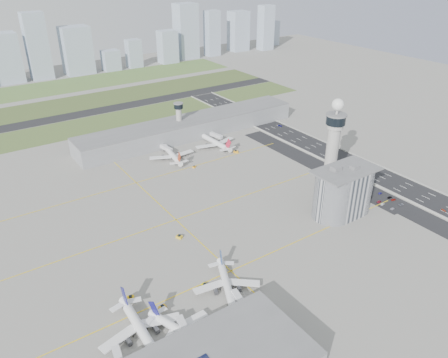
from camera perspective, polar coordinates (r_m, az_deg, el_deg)
ground at (r=273.93m, az=4.15°, el=-5.59°), size 1000.00×1000.00×0.00m
grass_strip_0 at (r=447.40m, az=-16.18°, el=6.95°), size 480.00×50.00×0.08m
grass_strip_1 at (r=515.93m, az=-19.03°, el=9.24°), size 480.00×60.00×0.08m
grass_strip_2 at (r=590.76m, az=-21.36°, el=11.07°), size 480.00×70.00×0.08m
runway at (r=480.96m, az=-17.68°, el=8.17°), size 480.00×22.00×0.10m
highway at (r=348.82m, az=19.20°, el=0.56°), size 28.00×500.00×0.10m
barrier_left at (r=338.26m, az=17.75°, el=0.04°), size 0.60×500.00×1.20m
barrier_right at (r=359.16m, az=20.58°, el=1.21°), size 0.60×500.00×1.20m
landside_road at (r=325.32m, az=17.85°, el=-1.22°), size 18.00×260.00×0.08m
parking_lot at (r=317.83m, az=19.27°, el=-2.17°), size 20.00×44.00×0.10m
taxiway_line_h_0 at (r=235.06m, az=0.91°, el=-11.93°), size 260.00×0.60×0.01m
taxiway_line_h_1 at (r=276.71m, az=-6.29°, el=-5.32°), size 260.00×0.60×0.01m
taxiway_line_h_2 at (r=324.16m, az=-11.40°, el=-0.48°), size 260.00×0.60×0.01m
taxiway_line_v at (r=276.71m, az=-6.29°, el=-5.32°), size 0.60×260.00×0.01m
control_tower at (r=307.90m, az=14.09°, el=4.89°), size 14.00×14.00×64.50m
secondary_tower at (r=393.92m, az=-5.91°, el=8.05°), size 8.60×8.60×31.90m
admin_building at (r=284.92m, az=15.29°, el=-1.60°), size 42.00×24.00×33.50m
terminal_pier at (r=400.55m, az=-4.43°, el=6.79°), size 210.00×32.00×15.80m
airplane_near_a at (r=201.65m, az=-10.80°, el=-18.37°), size 39.15×45.54×12.38m
airplane_near_b at (r=199.63m, az=-5.54°, el=-18.85°), size 42.77×46.33×10.63m
airplane_near_c at (r=219.81m, az=0.41°, el=-13.33°), size 47.36×50.41×11.21m
airplane_far_a at (r=356.72m, az=-6.91°, el=3.68°), size 44.47×49.90×12.39m
airplane_far_b at (r=376.89m, az=-1.24°, el=5.24°), size 39.85×46.38×12.63m
jet_bridge_near_1 at (r=197.51m, az=-4.45°, el=-20.50°), size 5.39×14.31×5.70m
jet_bridge_near_2 at (r=208.92m, az=2.99°, el=-17.07°), size 5.39×14.31×5.70m
jet_bridge_far_0 at (r=372.95m, az=-8.20°, el=4.13°), size 5.39×14.31×5.70m
jet_bridge_far_1 at (r=395.38m, az=-1.72°, el=5.79°), size 5.39×14.31×5.70m
tug_0 at (r=223.20m, az=-12.11°, el=-14.91°), size 4.05×3.43×2.00m
tug_1 at (r=215.98m, az=-8.06°, el=-16.22°), size 3.69×2.75×2.00m
tug_2 at (r=225.76m, az=-2.56°, el=-13.65°), size 2.77×3.38×1.70m
tug_3 at (r=259.57m, az=-5.86°, el=-7.48°), size 3.83×4.30×2.07m
tug_4 at (r=340.56m, az=-3.92°, el=1.61°), size 3.23×2.75×1.59m
tug_5 at (r=365.69m, az=1.55°, el=3.61°), size 4.14×3.37×2.09m
car_lot_0 at (r=305.89m, az=21.13°, el=-3.62°), size 3.35×1.35×1.14m
car_lot_1 at (r=308.91m, az=20.03°, el=-3.08°), size 4.08×2.01×1.29m
car_lot_2 at (r=311.10m, az=19.61°, el=-2.80°), size 4.15×2.33×1.09m
car_lot_3 at (r=314.60m, az=18.45°, el=-2.22°), size 4.60×2.00×1.32m
car_lot_4 at (r=317.70m, az=17.54°, el=-1.78°), size 3.72×1.81×1.22m
car_lot_5 at (r=322.32m, az=16.33°, el=-1.16°), size 3.54×1.49×1.14m
car_lot_6 at (r=312.98m, az=22.15°, el=-3.09°), size 4.04×2.05×1.10m
car_lot_7 at (r=316.99m, az=21.26°, el=-2.52°), size 3.87×1.82×1.09m
car_lot_8 at (r=318.82m, az=20.83°, el=-2.24°), size 3.84×1.61×1.30m
car_lot_9 at (r=322.01m, az=19.74°, el=-1.75°), size 3.37×1.31×1.10m
car_lot_10 at (r=327.06m, az=18.22°, el=-1.02°), size 4.13×2.12×1.12m
car_lot_11 at (r=330.81m, az=17.55°, el=-0.56°), size 4.70×2.46×1.30m
car_hw_0 at (r=317.57m, az=26.77°, el=-3.66°), size 1.71×3.41×1.11m
car_hw_1 at (r=370.66m, az=14.19°, el=3.01°), size 1.65×3.84×1.23m
car_hw_2 at (r=426.60m, az=7.33°, el=6.92°), size 2.70×4.74×1.25m
car_hw_4 at (r=462.33m, az=0.86°, el=8.78°), size 1.43×3.29×1.10m
skyline_bldg_7 at (r=631.78m, az=-26.73°, el=13.92°), size 35.76×28.61×61.22m
skyline_bldg_8 at (r=631.34m, az=-23.23°, el=15.64°), size 26.33×21.06×83.39m
skyline_bldg_9 at (r=645.68m, az=-18.69°, el=15.64°), size 36.96×29.57×62.11m
skyline_bldg_10 at (r=654.03m, az=-14.55°, el=14.77°), size 23.01×18.41×27.75m
skyline_bldg_11 at (r=665.12m, az=-11.70°, el=15.77°), size 20.22×16.18×38.97m
skyline_bldg_12 at (r=684.94m, az=-7.37°, el=16.76°), size 26.14×20.92×46.89m
skyline_bldg_13 at (r=710.77m, az=-4.99°, el=18.67°), size 32.26×25.81×81.20m
skyline_bldg_14 at (r=728.18m, az=-1.56°, el=18.47°), size 21.59×17.28×68.75m
skyline_bldg_15 at (r=768.57m, az=1.89°, el=18.75°), size 30.25×24.20×63.40m
skyline_bldg_16 at (r=778.58m, az=5.48°, el=19.07°), size 23.04×18.43×71.56m
skyline_bldg_17 at (r=824.80m, az=6.24°, el=18.43°), size 22.64×18.11×41.06m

